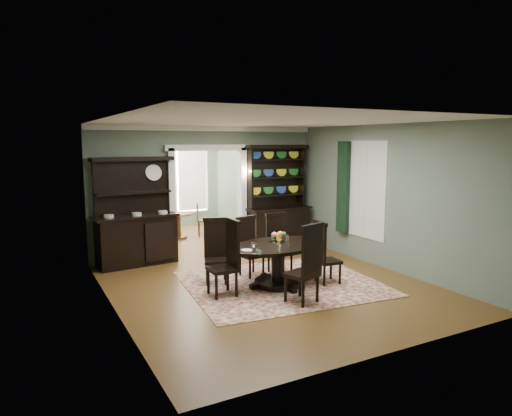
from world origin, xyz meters
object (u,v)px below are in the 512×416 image
at_px(dining_table, 278,257).
at_px(welsh_dresser, 277,211).
at_px(parlor_table, 179,222).
at_px(sideboard, 136,227).

height_order(dining_table, welsh_dresser, welsh_dresser).
bearing_deg(parlor_table, dining_table, -86.62).
bearing_deg(sideboard, parlor_table, 46.21).
bearing_deg(parlor_table, sideboard, -128.08).
xyz_separation_m(dining_table, parlor_table, (-0.29, 4.83, -0.08)).
distance_m(dining_table, sideboard, 3.35).
relative_size(sideboard, welsh_dresser, 0.91).
xyz_separation_m(sideboard, welsh_dresser, (3.53, -0.01, 0.12)).
bearing_deg(sideboard, dining_table, -60.03).
bearing_deg(parlor_table, welsh_dresser, -48.71).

